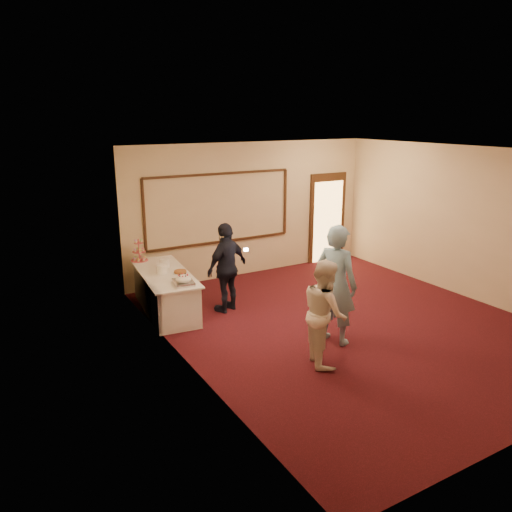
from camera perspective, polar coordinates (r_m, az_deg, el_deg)
The scene contains 14 objects.
floor at distance 9.03m, azimuth 10.54°, elevation -7.71°, with size 7.00×7.00×0.00m, color black.
room_walls at distance 8.44m, azimuth 11.23°, elevation 5.01°, with size 6.04×7.04×3.02m.
wall_molding at distance 10.95m, azimuth -4.15°, elevation 5.45°, with size 3.45×0.04×1.55m.
doorway at distance 12.58m, azimuth 8.14°, elevation 4.29°, with size 1.05×0.07×2.20m.
buffet_table at distance 9.47m, azimuth -10.32°, elevation -4.05°, with size 1.08×2.27×0.77m.
pavlova_tray at distance 8.62m, azimuth -8.30°, elevation -2.77°, with size 0.38×0.49×0.17m.
cupcake_stand at distance 10.14m, azimuth -13.22°, elevation 0.44°, with size 0.34×0.34×0.49m.
plate_stack_a at distance 9.26m, azimuth -10.70°, elevation -1.47°, with size 0.20×0.20×0.17m.
plate_stack_b at distance 9.64m, azimuth -10.41°, elevation -0.75°, with size 0.21×0.21×0.17m.
tart at distance 9.22m, azimuth -8.65°, elevation -1.83°, with size 0.26×0.26×0.05m.
man at distance 8.02m, azimuth 9.13°, elevation -3.23°, with size 0.71×0.47×1.95m, color #7FADCB.
woman at distance 7.39m, azimuth 7.86°, elevation -6.38°, with size 0.77×0.60×1.58m, color white.
guest at distance 9.25m, azimuth -3.34°, elevation -1.31°, with size 0.99×0.41×1.69m, color black.
camera_flash at distance 9.00m, azimuth -1.16°, elevation 0.73°, with size 0.07×0.04×0.05m, color white.
Camera 1 is at (-5.48, -6.23, 3.57)m, focal length 35.00 mm.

